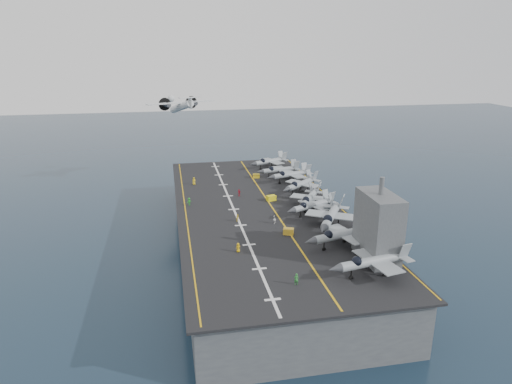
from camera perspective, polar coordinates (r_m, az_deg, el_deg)
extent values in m
plane|color=#142135|center=(110.25, 0.40, -7.07)|extent=(500.00, 500.00, 0.00)
cube|color=#56595E|center=(108.24, 0.40, -4.67)|extent=(36.00, 90.00, 10.00)
cube|color=black|center=(106.37, 0.41, -2.08)|extent=(38.00, 92.00, 0.40)
cube|color=gold|center=(106.89, 1.99, -1.87)|extent=(0.35, 90.00, 0.02)
cube|color=silver|center=(105.34, -2.79, -2.18)|extent=(0.50, 90.00, 0.02)
cube|color=gold|center=(104.48, -8.78, -2.55)|extent=(0.25, 90.00, 0.02)
cube|color=gold|center=(111.23, 9.80, -1.33)|extent=(0.25, 90.00, 0.02)
imported|color=#E8B00B|center=(83.85, -2.24, -6.95)|extent=(1.20, 0.94, 1.77)
imported|color=yellow|center=(97.98, -2.29, -3.23)|extent=(1.13, 1.20, 1.66)
imported|color=#1B861D|center=(108.85, -8.36, -1.19)|extent=(1.31, 1.18, 1.82)
imported|color=#B3182A|center=(114.38, -2.14, -0.07)|extent=(1.19, 1.31, 1.81)
imported|color=yellow|center=(124.92, -7.76, 1.38)|extent=(1.45, 1.24, 2.05)
imported|color=#2A7F31|center=(73.28, 5.05, -10.79)|extent=(1.18, 0.79, 1.97)
imported|color=white|center=(96.83, 2.28, -3.46)|extent=(1.22, 1.28, 1.78)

